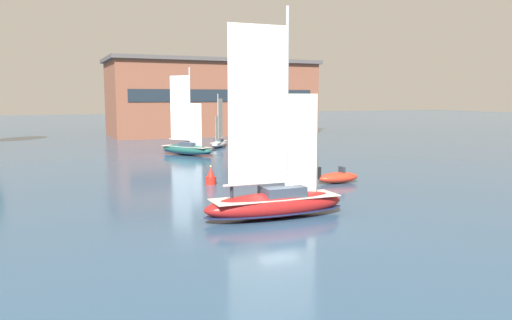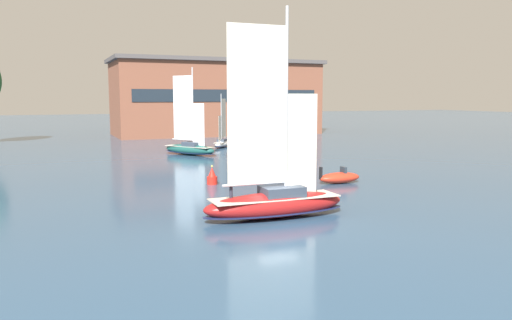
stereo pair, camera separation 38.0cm
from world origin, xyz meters
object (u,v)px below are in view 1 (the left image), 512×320
object	(u,v)px
sailboat_main	(276,201)
sailboat_moored_near_marina	(187,148)
sailboat_moored_mid_channel	(219,142)
channel_buoy	(211,177)
motor_tender	(338,177)

from	to	relation	value
sailboat_main	sailboat_moored_near_marina	bearing A→B (deg)	83.26
sailboat_moored_mid_channel	sailboat_main	bearing A→B (deg)	-104.79
channel_buoy	motor_tender	bearing A→B (deg)	-19.71
sailboat_moored_near_marina	channel_buoy	distance (m)	22.37
sailboat_moored_mid_channel	motor_tender	xyz separation A→B (m)	(-0.94, -33.54, -0.21)
channel_buoy	sailboat_main	bearing A→B (deg)	-90.05
sailboat_main	channel_buoy	world-z (taller)	sailboat_main
sailboat_moored_near_marina	sailboat_moored_mid_channel	world-z (taller)	sailboat_moored_near_marina
sailboat_moored_near_marina	motor_tender	world-z (taller)	sailboat_moored_near_marina
sailboat_main	channel_buoy	size ratio (longest dim) A/B	7.80
sailboat_main	sailboat_moored_near_marina	distance (m)	34.88
sailboat_main	sailboat_moored_mid_channel	xyz separation A→B (m)	(11.22, 42.50, -0.33)
sailboat_moored_mid_channel	channel_buoy	world-z (taller)	sailboat_moored_mid_channel
motor_tender	channel_buoy	size ratio (longest dim) A/B	2.39
motor_tender	sailboat_main	bearing A→B (deg)	-138.94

